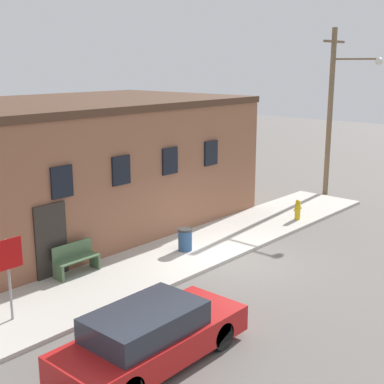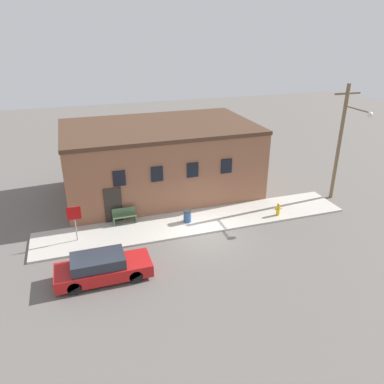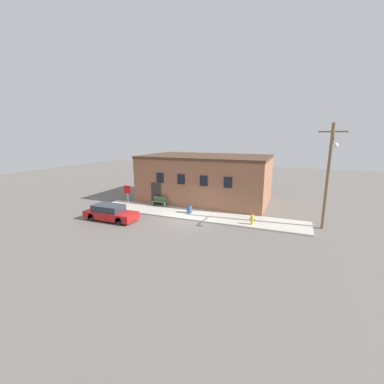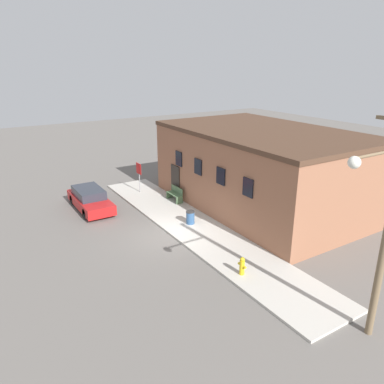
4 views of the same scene
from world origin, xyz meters
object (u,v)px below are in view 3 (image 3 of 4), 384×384
at_px(bench, 159,202).
at_px(parked_car, 110,213).
at_px(trash_bin, 189,209).
at_px(stop_sign, 127,192).
at_px(utility_pole, 329,173).
at_px(fire_hydrant, 252,219).

height_order(bench, parked_car, parked_car).
bearing_deg(trash_bin, stop_sign, -178.59).
bearing_deg(bench, stop_sign, -156.23).
bearing_deg(stop_sign, parked_car, -75.22).
height_order(trash_bin, utility_pole, utility_pole).
height_order(fire_hydrant, utility_pole, utility_pole).
relative_size(fire_hydrant, parked_car, 0.18).
distance_m(fire_hydrant, bench, 9.13).
height_order(utility_pole, parked_car, utility_pole).
relative_size(trash_bin, parked_car, 0.17).
bearing_deg(trash_bin, bench, 163.46).
xyz_separation_m(fire_hydrant, parked_car, (-10.66, -2.91, 0.10)).
bearing_deg(stop_sign, utility_pole, 1.55).
distance_m(trash_bin, parked_car, 6.46).
distance_m(trash_bin, utility_pole, 10.88).
bearing_deg(fire_hydrant, stop_sign, 176.37).
xyz_separation_m(utility_pole, parked_car, (-15.48, -4.09, -3.48)).
bearing_deg(fire_hydrant, utility_pole, 13.77).
xyz_separation_m(stop_sign, trash_bin, (6.18, 0.15, -1.02)).
height_order(fire_hydrant, parked_car, parked_car).
distance_m(fire_hydrant, utility_pole, 6.12).
distance_m(utility_pole, parked_car, 16.38).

